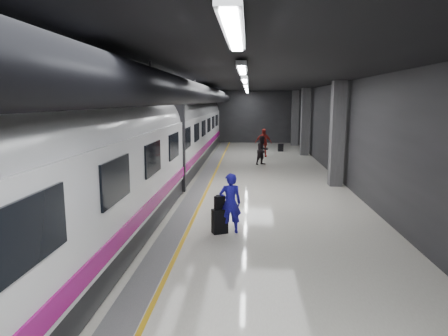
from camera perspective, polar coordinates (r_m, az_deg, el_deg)
name	(u,v)px	position (r m, az deg, el deg)	size (l,w,h in m)	color
ground	(229,194)	(15.83, 0.71, -3.80)	(40.00, 40.00, 0.00)	silver
platform_hall	(223,104)	(16.37, -0.11, 9.14)	(10.02, 40.02, 4.51)	black
train	(146,142)	(15.98, -11.01, 3.68)	(3.05, 38.00, 4.05)	black
traveler_main	(230,203)	(11.13, 0.90, -5.05)	(0.62, 0.41, 1.70)	#251BCE
suitcase_main	(220,221)	(11.23, -0.61, -7.61)	(0.42, 0.27, 0.68)	black
shoulder_bag	(220,203)	(11.13, -0.63, -4.95)	(0.28, 0.15, 0.37)	black
traveler_far_a	(262,150)	(23.11, 5.52, 2.52)	(0.82, 0.64, 1.68)	black
traveler_far_b	(263,143)	(26.50, 5.65, 3.62)	(1.09, 0.45, 1.86)	maroon
suitcase_far	(281,148)	(29.50, 8.09, 2.89)	(0.37, 0.24, 0.55)	black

